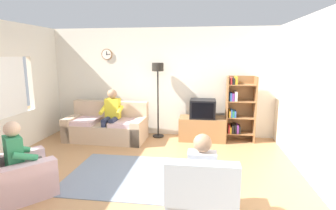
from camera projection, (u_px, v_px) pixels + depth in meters
ground_plane at (136, 179)px, 4.40m from camera, size 12.00×12.00×0.00m
back_wall_assembly at (162, 82)px, 6.74m from camera, size 6.20×0.17×2.70m
right_wall at (329, 103)px, 3.76m from camera, size 0.12×5.80×2.70m
couch at (107, 127)px, 6.41m from camera, size 1.93×0.94×0.90m
tv_stand at (202, 129)px, 6.40m from camera, size 1.10×0.56×0.56m
tv at (203, 109)px, 6.28m from camera, size 0.60×0.49×0.44m
bookshelf at (238, 109)px, 6.26m from camera, size 0.68×0.36×1.55m
floor_lamp at (158, 79)px, 6.43m from camera, size 0.28×0.28×1.85m
armchair_near_window at (17, 177)px, 3.83m from camera, size 1.18×1.19×0.90m
armchair_near_bookshelf at (201, 199)px, 3.24m from camera, size 0.81×0.89×0.90m
area_rug at (133, 175)px, 4.52m from camera, size 2.20×1.70×0.01m
person_on_couch at (111, 113)px, 6.21m from camera, size 0.52×0.54×1.24m
person_in_left_armchair at (21, 155)px, 3.83m from camera, size 0.63×0.64×1.12m
person_in_right_armchair at (202, 172)px, 3.26m from camera, size 0.51×0.54×1.12m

